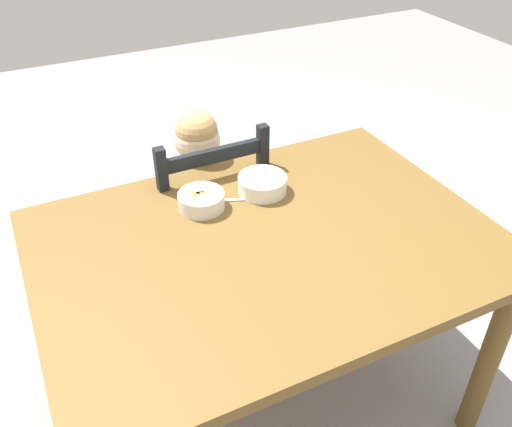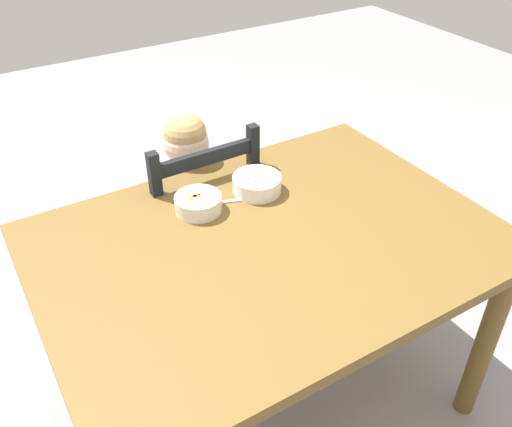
# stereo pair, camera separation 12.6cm
# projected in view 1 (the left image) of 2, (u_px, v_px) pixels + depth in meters

# --- Properties ---
(ground_plane) EXTENTS (8.00, 8.00, 0.00)m
(ground_plane) POSITION_uv_depth(u_px,v_px,m) (265.00, 397.00, 2.10)
(ground_plane) COLOR gray
(dining_table) EXTENTS (1.37, 0.99, 0.77)m
(dining_table) POSITION_uv_depth(u_px,v_px,m) (267.00, 265.00, 1.71)
(dining_table) COLOR brown
(dining_table) RESTS_ON ground
(dining_chair) EXTENTS (0.42, 0.42, 0.93)m
(dining_chair) POSITION_uv_depth(u_px,v_px,m) (205.00, 227.00, 2.23)
(dining_chair) COLOR black
(dining_chair) RESTS_ON ground
(child_figure) EXTENTS (0.32, 0.31, 0.96)m
(child_figure) POSITION_uv_depth(u_px,v_px,m) (203.00, 191.00, 2.12)
(child_figure) COLOR silver
(child_figure) RESTS_ON ground
(bowl_of_peas) EXTENTS (0.17, 0.17, 0.06)m
(bowl_of_peas) POSITION_uv_depth(u_px,v_px,m) (262.00, 184.00, 1.85)
(bowl_of_peas) COLOR white
(bowl_of_peas) RESTS_ON dining_table
(bowl_of_carrots) EXTENTS (0.15, 0.15, 0.06)m
(bowl_of_carrots) POSITION_uv_depth(u_px,v_px,m) (201.00, 200.00, 1.77)
(bowl_of_carrots) COLOR white
(bowl_of_carrots) RESTS_ON dining_table
(spoon) EXTENTS (0.14, 0.07, 0.01)m
(spoon) POSITION_uv_depth(u_px,v_px,m) (224.00, 200.00, 1.82)
(spoon) COLOR silver
(spoon) RESTS_ON dining_table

